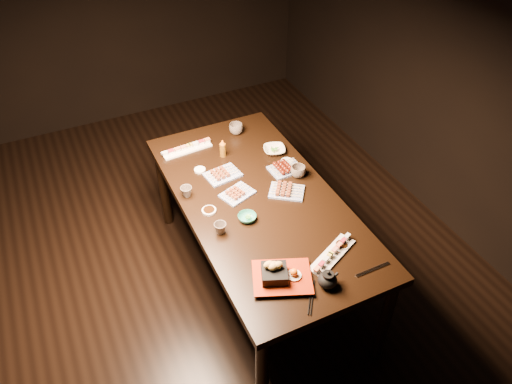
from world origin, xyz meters
TOP-DOWN VIEW (x-y plane):
  - ground at (0.00, 0.00)m, footprint 5.00×5.00m
  - dining_table at (0.43, -0.05)m, footprint 0.99×1.85m
  - sushi_platter_near at (0.58, -0.64)m, footprint 0.34×0.23m
  - sushi_platter_far at (0.20, 0.62)m, footprint 0.35×0.12m
  - yakitori_plate_center at (0.32, 0.04)m, footprint 0.23×0.20m
  - yakitori_plate_right at (0.60, -0.07)m, footprint 0.26×0.25m
  - yakitori_plate_left at (0.31, 0.26)m, footprint 0.24×0.19m
  - tsukune_plate at (0.71, 0.14)m, footprint 0.22×0.16m
  - edamame_bowl_green at (0.28, -0.18)m, footprint 0.14×0.14m
  - edamame_bowl_cream at (0.73, 0.34)m, footprint 0.18×0.18m
  - tempura_tray at (0.26, -0.66)m, footprint 0.37×0.33m
  - teacup_near_left at (0.10, -0.21)m, footprint 0.08×0.08m
  - teacup_mid_right at (0.75, 0.04)m, footprint 0.12×0.12m
  - teacup_far_left at (0.04, 0.17)m, footprint 0.07×0.07m
  - teacup_far_right at (0.59, 0.66)m, footprint 0.13×0.13m
  - teapot at (0.45, -0.79)m, footprint 0.13×0.13m
  - condiment_bottle at (0.40, 0.45)m, footprint 0.04×0.04m
  - sauce_dish_west at (0.11, -0.02)m, footprint 0.09×0.09m
  - sauce_dish_east at (0.75, 0.20)m, footprint 0.10×0.10m
  - sauce_dish_se at (0.66, -0.60)m, footprint 0.10×0.10m
  - sauce_dish_nw at (0.20, 0.37)m, footprint 0.10×0.10m
  - chopsticks_near at (0.34, -0.83)m, footprint 0.14×0.19m
  - chopsticks_se at (0.72, -0.81)m, footprint 0.21×0.02m

SIDE VIEW (x-z plane):
  - ground at x=0.00m, z-range 0.00..0.00m
  - dining_table at x=0.43m, z-range 0.00..0.75m
  - chopsticks_se at x=0.72m, z-range 0.75..0.76m
  - chopsticks_near at x=0.34m, z-range 0.75..0.76m
  - sauce_dish_nw at x=0.20m, z-range 0.75..0.76m
  - sauce_dish_se at x=0.66m, z-range 0.75..0.76m
  - sauce_dish_east at x=0.75m, z-range 0.75..0.76m
  - sauce_dish_west at x=0.11m, z-range 0.75..0.76m
  - edamame_bowl_green at x=0.28m, z-range 0.75..0.78m
  - edamame_bowl_cream at x=0.73m, z-range 0.75..0.79m
  - sushi_platter_near at x=0.58m, z-range 0.75..0.79m
  - sushi_platter_far at x=0.20m, z-range 0.75..0.79m
  - yakitori_plate_center at x=0.32m, z-range 0.75..0.80m
  - tsukune_plate at x=0.71m, z-range 0.75..0.80m
  - yakitori_plate_right at x=0.60m, z-range 0.75..0.80m
  - yakitori_plate_left at x=0.31m, z-range 0.75..0.80m
  - teacup_near_left at x=0.10m, z-range 0.75..0.82m
  - teacup_far_left at x=0.04m, z-range 0.75..0.82m
  - teacup_mid_right at x=0.75m, z-range 0.75..0.83m
  - teacup_far_right at x=0.59m, z-range 0.75..0.83m
  - teapot at x=0.45m, z-range 0.75..0.85m
  - tempura_tray at x=0.26m, z-range 0.75..0.86m
  - condiment_bottle at x=0.40m, z-range 0.75..0.88m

